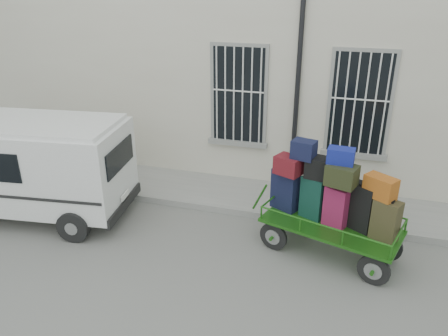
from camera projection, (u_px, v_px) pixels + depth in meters
ground at (218, 250)px, 8.30m from camera, size 80.00×80.00×0.00m
building at (277, 48)px, 11.93m from camera, size 24.00×5.15×6.00m
sidewalk at (245, 196)px, 10.20m from camera, size 24.00×1.70×0.15m
luggage_cart at (331, 201)px, 7.81m from camera, size 2.91×1.77×2.12m
van at (26, 162)px, 9.10m from camera, size 4.41×2.33×2.13m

